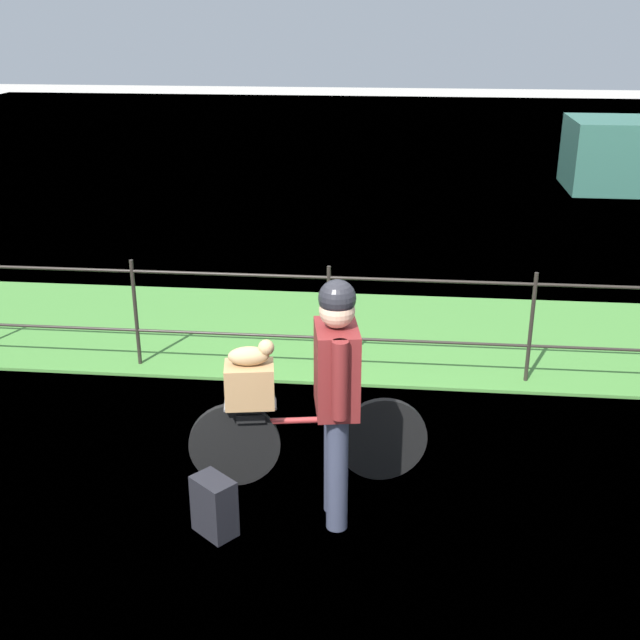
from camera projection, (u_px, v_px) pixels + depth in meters
ground_plane at (298, 514)px, 5.39m from camera, size 60.00×60.00×0.00m
grass_strip at (337, 333)px, 8.31m from camera, size 27.00×2.40×0.03m
harbor_water at (372, 174)px, 16.25m from camera, size 30.00×30.00×0.00m
iron_fence at (329, 313)px, 7.19m from camera, size 18.04×0.04×1.06m
bicycle_main at (306, 440)px, 5.63m from camera, size 1.67×0.35×0.64m
wooden_crate at (250, 384)px, 5.44m from camera, size 0.37×0.30×0.30m
terrier_dog at (252, 354)px, 5.36m from camera, size 0.32×0.19×0.18m
cyclist_person at (336, 383)px, 4.98m from camera, size 0.33×0.53×1.68m
backpack_on_paving at (214, 506)px, 5.13m from camera, size 0.33×0.32×0.40m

